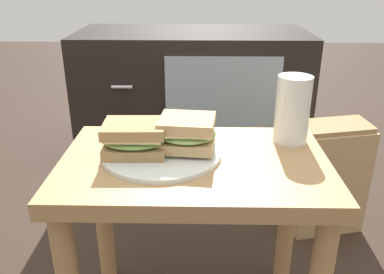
{
  "coord_description": "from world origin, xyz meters",
  "views": [
    {
      "loc": [
        0.01,
        -0.75,
        0.83
      ],
      "look_at": [
        -0.0,
        0.0,
        0.51
      ],
      "focal_mm": 37.72,
      "sensor_mm": 36.0,
      "label": 1
    }
  ],
  "objects_px": {
    "plate": "(162,153)",
    "beer_glass": "(292,111)",
    "tv_cabinet": "(193,98)",
    "sandwich_back": "(187,133)",
    "sandwich_front": "(135,138)",
    "paper_bag": "(328,178)"
  },
  "relations": [
    {
      "from": "beer_glass",
      "to": "plate",
      "type": "bearing_deg",
      "value": -164.08
    },
    {
      "from": "beer_glass",
      "to": "sandwich_front",
      "type": "bearing_deg",
      "value": -165.16
    },
    {
      "from": "tv_cabinet",
      "to": "plate",
      "type": "height_order",
      "value": "tv_cabinet"
    },
    {
      "from": "sandwich_front",
      "to": "beer_glass",
      "type": "height_order",
      "value": "beer_glass"
    },
    {
      "from": "tv_cabinet",
      "to": "paper_bag",
      "type": "relative_size",
      "value": 2.51
    },
    {
      "from": "sandwich_front",
      "to": "sandwich_back",
      "type": "relative_size",
      "value": 1.05
    },
    {
      "from": "sandwich_front",
      "to": "paper_bag",
      "type": "bearing_deg",
      "value": 36.51
    },
    {
      "from": "tv_cabinet",
      "to": "plate",
      "type": "xyz_separation_m",
      "value": [
        -0.05,
        -0.93,
        0.17
      ]
    },
    {
      "from": "beer_glass",
      "to": "paper_bag",
      "type": "xyz_separation_m",
      "value": [
        0.22,
        0.32,
        -0.35
      ]
    },
    {
      "from": "plate",
      "to": "sandwich_front",
      "type": "bearing_deg",
      "value": -171.1
    },
    {
      "from": "plate",
      "to": "beer_glass",
      "type": "relative_size",
      "value": 1.66
    },
    {
      "from": "plate",
      "to": "paper_bag",
      "type": "bearing_deg",
      "value": 38.75
    },
    {
      "from": "plate",
      "to": "beer_glass",
      "type": "distance_m",
      "value": 0.31
    },
    {
      "from": "plate",
      "to": "paper_bag",
      "type": "distance_m",
      "value": 0.7
    },
    {
      "from": "sandwich_front",
      "to": "sandwich_back",
      "type": "bearing_deg",
      "value": 8.9
    },
    {
      "from": "tv_cabinet",
      "to": "plate",
      "type": "distance_m",
      "value": 0.95
    },
    {
      "from": "sandwich_back",
      "to": "sandwich_front",
      "type": "bearing_deg",
      "value": -171.1
    },
    {
      "from": "tv_cabinet",
      "to": "sandwich_front",
      "type": "height_order",
      "value": "tv_cabinet"
    },
    {
      "from": "sandwich_front",
      "to": "beer_glass",
      "type": "bearing_deg",
      "value": 14.84
    },
    {
      "from": "beer_glass",
      "to": "paper_bag",
      "type": "height_order",
      "value": "beer_glass"
    },
    {
      "from": "plate",
      "to": "paper_bag",
      "type": "xyz_separation_m",
      "value": [
        0.5,
        0.4,
        -0.28
      ]
    },
    {
      "from": "tv_cabinet",
      "to": "sandwich_back",
      "type": "relative_size",
      "value": 7.26
    }
  ]
}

